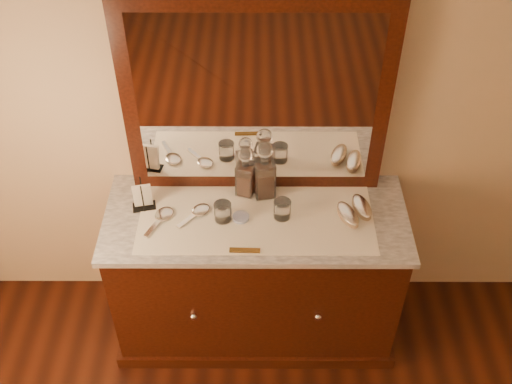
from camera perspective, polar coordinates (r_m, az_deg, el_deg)
dresser_cabinet at (r=3.22m, az=0.01°, el=-7.81°), size 1.40×0.55×0.82m
dresser_plinth at (r=3.52m, az=0.01°, el=-11.64°), size 1.46×0.59×0.08m
knob_left at (r=3.03m, az=-5.81°, el=-11.44°), size 0.04×0.04×0.04m
knob_right at (r=3.03m, az=5.79°, el=-11.47°), size 0.04×0.04×0.04m
marble_top at (r=2.91m, az=0.01°, el=-2.49°), size 1.44×0.59×0.03m
mirror_frame at (r=2.76m, az=0.02°, el=8.70°), size 1.20×0.08×1.00m
mirror_glass at (r=2.74m, az=0.02°, el=8.30°), size 1.06×0.01×0.86m
lace_runner at (r=2.88m, az=0.01°, el=-2.54°), size 1.10×0.45×0.00m
pin_dish at (r=2.88m, az=-1.42°, el=-2.37°), size 0.10×0.10×0.01m
comb at (r=2.74m, az=-1.04°, el=-5.44°), size 0.14×0.03×0.01m
napkin_rack at (r=2.94m, az=-10.48°, el=-0.46°), size 0.12×0.09×0.16m
decanter_left at (r=2.94m, az=-0.97°, el=1.47°), size 0.10×0.10×0.27m
decanter_right at (r=2.92m, az=0.78°, el=1.58°), size 0.11×0.11×0.31m
brush_near at (r=2.90m, az=8.53°, el=-2.12°), size 0.13×0.18×0.05m
brush_far at (r=2.94m, az=9.80°, el=-1.41°), size 0.11×0.18×0.05m
hand_mirror_outer at (r=2.91m, az=-8.71°, el=-2.26°), size 0.14×0.21×0.02m
hand_mirror_inner at (r=2.91m, az=-5.39°, el=-1.84°), size 0.17×0.18×0.02m
tumblers at (r=2.85m, az=-0.32°, el=-1.73°), size 0.36×0.10×0.09m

